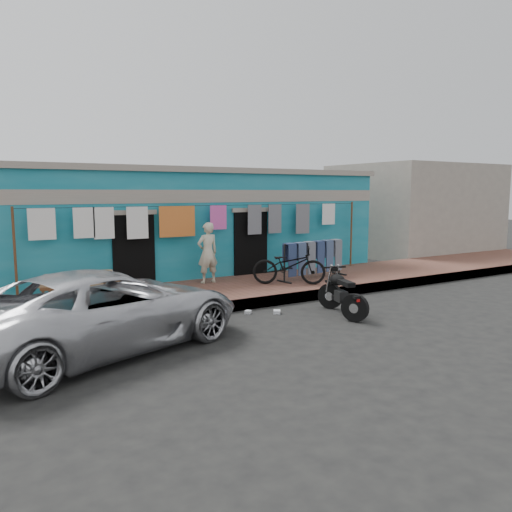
% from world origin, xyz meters
% --- Properties ---
extents(ground, '(80.00, 80.00, 0.00)m').
position_xyz_m(ground, '(0.00, 0.00, 0.00)').
color(ground, black).
rests_on(ground, ground).
extents(sidewalk, '(28.00, 3.00, 0.25)m').
position_xyz_m(sidewalk, '(0.00, 3.00, 0.12)').
color(sidewalk, brown).
rests_on(sidewalk, ground).
extents(curb, '(28.00, 0.10, 0.25)m').
position_xyz_m(curb, '(0.00, 1.55, 0.12)').
color(curb, gray).
rests_on(curb, ground).
extents(building, '(12.20, 5.20, 3.36)m').
position_xyz_m(building, '(-0.00, 6.99, 1.69)').
color(building, '#107086').
rests_on(building, ground).
extents(neighbor_right, '(6.00, 5.00, 3.80)m').
position_xyz_m(neighbor_right, '(11.00, 7.00, 1.90)').
color(neighbor_right, '#9E9384').
rests_on(neighbor_right, ground).
extents(clothesline, '(10.06, 0.06, 2.10)m').
position_xyz_m(clothesline, '(-0.43, 4.25, 1.82)').
color(clothesline, brown).
rests_on(clothesline, sidewalk).
extents(car, '(5.52, 3.81, 1.42)m').
position_xyz_m(car, '(-4.03, 0.25, 0.71)').
color(car, silver).
rests_on(car, ground).
extents(seated_person, '(0.60, 0.42, 1.62)m').
position_xyz_m(seated_person, '(-0.41, 3.83, 1.06)').
color(seated_person, beige).
rests_on(seated_person, sidewalk).
extents(bicycle, '(1.93, 1.64, 1.23)m').
position_xyz_m(bicycle, '(1.35, 2.55, 0.86)').
color(bicycle, black).
rests_on(bicycle, sidewalk).
extents(motorcycle, '(1.34, 1.84, 1.01)m').
position_xyz_m(motorcycle, '(1.02, 0.05, 0.50)').
color(motorcycle, black).
rests_on(motorcycle, ground).
extents(charpoy, '(2.28, 1.98, 0.58)m').
position_xyz_m(charpoy, '(-3.73, 3.50, 0.54)').
color(charpoy, brown).
rests_on(charpoy, sidewalk).
extents(jeans_rack, '(2.37, 1.00, 1.09)m').
position_xyz_m(jeans_rack, '(2.44, 2.94, 0.79)').
color(jeans_rack, black).
rests_on(jeans_rack, sidewalk).
extents(litter_a, '(0.20, 0.19, 0.07)m').
position_xyz_m(litter_a, '(-0.69, 1.20, 0.03)').
color(litter_a, silver).
rests_on(litter_a, ground).
extents(litter_b, '(0.22, 0.20, 0.09)m').
position_xyz_m(litter_b, '(1.73, 1.20, 0.04)').
color(litter_b, silver).
rests_on(litter_b, ground).
extents(litter_c, '(0.23, 0.24, 0.07)m').
position_xyz_m(litter_c, '(-0.14, 0.87, 0.04)').
color(litter_c, silver).
rests_on(litter_c, ground).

